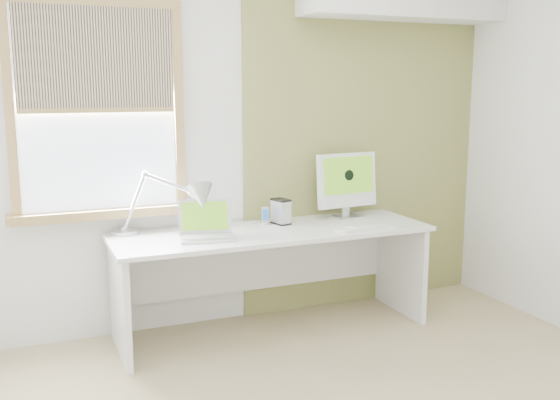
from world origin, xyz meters
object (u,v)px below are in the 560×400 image
external_drive (281,212)px  desk (269,255)px  desk_lamp (186,202)px  laptop (206,228)px  imac (347,181)px

external_drive → desk: bearing=-143.7°
desk → desk_lamp: desk_lamp is taller
desk → laptop: (-0.48, -0.10, 0.26)m
desk_lamp → external_drive: size_ratio=3.82×
external_drive → imac: 0.58m
desk_lamp → imac: 1.25m
desk → laptop: bearing=-168.7°
external_drive → laptop: bearing=-162.8°
desk → desk_lamp: 0.71m
laptop → imac: size_ratio=0.78×
laptop → imac: (1.16, 0.22, 0.21)m
imac → external_drive: bearing=-176.4°
desk → imac: imac is taller
desk → external_drive: bearing=36.3°
desk → desk_lamp: size_ratio=3.17×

